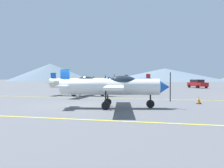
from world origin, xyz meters
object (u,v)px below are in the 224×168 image
object	(u,v)px
airplane_near	(114,86)
traffic_cone_side	(199,100)
airplane_far	(127,81)
airplane_back	(111,81)
car_sedan	(197,84)
airplane_mid	(81,83)

from	to	relation	value
airplane_near	traffic_cone_side	size ratio (longest dim) A/B	14.35
airplane_far	airplane_back	bearing A→B (deg)	117.28
airplane_back	car_sedan	size ratio (longest dim) A/B	1.84
airplane_near	airplane_back	bearing A→B (deg)	104.69
airplane_near	airplane_mid	xyz separation A→B (m)	(-6.00, 9.60, 0.00)
airplane_far	traffic_cone_side	world-z (taller)	airplane_far
airplane_mid	traffic_cone_side	xyz separation A→B (m)	(11.70, -5.62, -1.14)
airplane_far	car_sedan	distance (m)	17.78
airplane_near	traffic_cone_side	xyz separation A→B (m)	(5.70, 3.98, -1.14)
airplane_far	car_sedan	xyz separation A→B (m)	(11.26, 13.75, -0.58)
airplane_mid	car_sedan	world-z (taller)	airplane_mid
airplane_mid	airplane_back	size ratio (longest dim) A/B	1.00
airplane_back	car_sedan	distance (m)	16.86
airplane_near	car_sedan	size ratio (longest dim) A/B	1.83
airplane_mid	car_sedan	distance (m)	28.79
airplane_far	traffic_cone_side	xyz separation A→B (m)	(8.61, -16.83, -1.14)
airplane_back	traffic_cone_side	bearing A→B (deg)	-62.83
airplane_mid	airplane_back	bearing A→B (deg)	95.61
airplane_back	car_sedan	world-z (taller)	airplane_back
airplane_mid	traffic_cone_side	bearing A→B (deg)	-25.67
traffic_cone_side	airplane_far	bearing A→B (deg)	117.10
airplane_mid	airplane_far	bearing A→B (deg)	74.58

